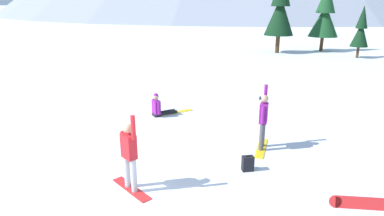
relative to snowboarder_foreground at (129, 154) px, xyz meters
name	(u,v)px	position (x,y,z in m)	size (l,w,h in m)	color
ground_plane	(148,215)	(0.83, -0.90, -0.99)	(800.00, 800.00, 0.00)	white
snowboarder_foreground	(129,154)	(0.00, 0.00, 0.00)	(1.37, 1.03, 2.07)	red
snowboarder_midground	(263,120)	(3.04, 3.40, 0.00)	(0.34, 1.59, 2.08)	yellow
snowboarder_background	(160,107)	(-1.31, 5.71, -0.65)	(1.54, 1.52, 0.99)	black
loose_snowboard_near_left	(370,203)	(5.68, 0.66, -0.84)	(1.81, 0.37, 0.29)	red
backpack_black	(248,164)	(2.76, 1.79, -0.77)	(0.37, 0.35, 0.47)	black
pine_tree_slender	(325,15)	(7.14, 28.03, 2.45)	(2.76, 2.76, 6.30)	#472D19
pine_tree_twin	(361,30)	(9.74, 24.41, 1.37)	(1.44, 1.44, 4.34)	#472D19
pine_tree_leaning	(280,8)	(3.02, 25.68, 3.04)	(2.66, 2.66, 7.40)	#472D19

